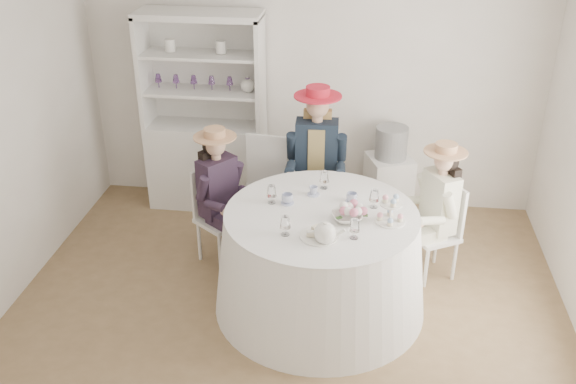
# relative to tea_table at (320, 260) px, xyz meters

# --- Properties ---
(ground) EXTENTS (4.50, 4.50, 0.00)m
(ground) POSITION_rel_tea_table_xyz_m (-0.25, -0.15, -0.43)
(ground) COLOR brown
(ground) RESTS_ON ground
(wall_back) EXTENTS (4.50, 0.00, 4.50)m
(wall_back) POSITION_rel_tea_table_xyz_m (-0.25, 1.85, 0.92)
(wall_back) COLOR silver
(wall_back) RESTS_ON ground
(wall_front) EXTENTS (4.50, 0.00, 4.50)m
(wall_front) POSITION_rel_tea_table_xyz_m (-0.25, -2.15, 0.92)
(wall_front) COLOR silver
(wall_front) RESTS_ON ground
(tea_table) EXTENTS (1.69, 1.69, 0.86)m
(tea_table) POSITION_rel_tea_table_xyz_m (0.00, 0.00, 0.00)
(tea_table) COLOR white
(tea_table) RESTS_ON ground
(hutch) EXTENTS (1.33, 0.83, 2.00)m
(hutch) POSITION_rel_tea_table_xyz_m (-1.29, 1.61, 0.28)
(hutch) COLOR silver
(hutch) RESTS_ON ground
(side_table) EXTENTS (0.52, 0.52, 0.63)m
(side_table) POSITION_rel_tea_table_xyz_m (0.55, 1.60, -0.11)
(side_table) COLOR silver
(side_table) RESTS_ON ground
(hatbox) EXTENTS (0.41, 0.41, 0.31)m
(hatbox) POSITION_rel_tea_table_xyz_m (0.55, 1.60, 0.36)
(hatbox) COLOR black
(hatbox) RESTS_ON side_table
(guest_left) EXTENTS (0.55, 0.52, 1.27)m
(guest_left) POSITION_rel_tea_table_xyz_m (-0.92, 0.55, 0.29)
(guest_left) COLOR silver
(guest_left) RESTS_ON ground
(guest_mid) EXTENTS (0.54, 0.57, 1.49)m
(guest_mid) POSITION_rel_tea_table_xyz_m (-0.13, 1.07, 0.42)
(guest_mid) COLOR silver
(guest_mid) RESTS_ON ground
(guest_right) EXTENTS (0.53, 0.48, 1.24)m
(guest_right) POSITION_rel_tea_table_xyz_m (0.92, 0.55, 0.27)
(guest_right) COLOR silver
(guest_right) RESTS_ON ground
(spare_chair) EXTENTS (0.46, 0.46, 1.01)m
(spare_chair) POSITION_rel_tea_table_xyz_m (-0.58, 1.22, 0.11)
(spare_chair) COLOR silver
(spare_chair) RESTS_ON ground
(teacup_a) EXTENTS (0.10, 0.10, 0.07)m
(teacup_a) POSITION_rel_tea_table_xyz_m (-0.28, 0.12, 0.47)
(teacup_a) COLOR white
(teacup_a) RESTS_ON tea_table
(teacup_b) EXTENTS (0.07, 0.07, 0.07)m
(teacup_b) POSITION_rel_tea_table_xyz_m (-0.09, 0.28, 0.46)
(teacup_b) COLOR white
(teacup_b) RESTS_ON tea_table
(teacup_c) EXTENTS (0.09, 0.09, 0.07)m
(teacup_c) POSITION_rel_tea_table_xyz_m (0.22, 0.20, 0.47)
(teacup_c) COLOR white
(teacup_c) RESTS_ON tea_table
(flower_bowl) EXTENTS (0.27, 0.27, 0.06)m
(flower_bowl) POSITION_rel_tea_table_xyz_m (0.20, -0.10, 0.46)
(flower_bowl) COLOR white
(flower_bowl) RESTS_ON tea_table
(flower_arrangement) EXTENTS (0.18, 0.17, 0.07)m
(flower_arrangement) POSITION_rel_tea_table_xyz_m (0.22, -0.08, 0.52)
(flower_arrangement) COLOR pink
(flower_arrangement) RESTS_ON tea_table
(table_teapot) EXTENTS (0.22, 0.16, 0.17)m
(table_teapot) POSITION_rel_tea_table_xyz_m (0.06, -0.41, 0.50)
(table_teapot) COLOR white
(table_teapot) RESTS_ON tea_table
(sandwich_plate) EXTENTS (0.28, 0.28, 0.06)m
(sandwich_plate) POSITION_rel_tea_table_xyz_m (0.01, -0.34, 0.45)
(sandwich_plate) COLOR white
(sandwich_plate) RESTS_ON tea_table
(cupcake_stand) EXTENTS (0.22, 0.22, 0.21)m
(cupcake_stand) POSITION_rel_tea_table_xyz_m (0.51, -0.07, 0.51)
(cupcake_stand) COLOR white
(cupcake_stand) RESTS_ON tea_table
(stemware_set) EXTENTS (0.87, 0.84, 0.15)m
(stemware_set) POSITION_rel_tea_table_xyz_m (0.00, 0.00, 0.51)
(stemware_set) COLOR white
(stemware_set) RESTS_ON tea_table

